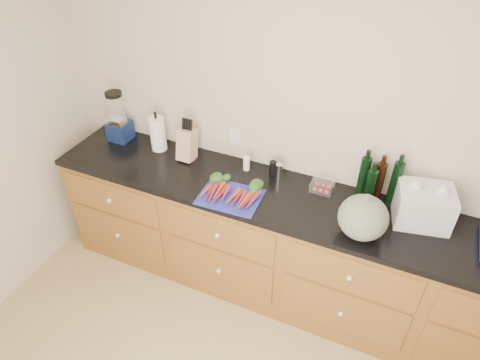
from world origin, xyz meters
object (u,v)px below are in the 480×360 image
at_px(squash, 363,217).
at_px(tomato_box, 322,186).
at_px(blender_appliance, 118,119).
at_px(paper_towel, 158,134).
at_px(carrots, 233,191).
at_px(cutting_board, 230,197).
at_px(knife_block, 187,144).

height_order(squash, tomato_box, squash).
xyz_separation_m(squash, blender_appliance, (-1.99, 0.31, 0.05)).
bearing_deg(paper_towel, carrots, -20.44).
relative_size(carrots, squash, 1.26).
relative_size(cutting_board, squash, 1.38).
bearing_deg(tomato_box, cutting_board, -148.50).
relative_size(cutting_board, knife_block, 1.71).
distance_m(cutting_board, knife_block, 0.59).
xyz_separation_m(paper_towel, tomato_box, (1.30, 0.01, -0.10)).
relative_size(cutting_board, tomato_box, 2.70).
bearing_deg(blender_appliance, tomato_box, 0.42).
bearing_deg(paper_towel, cutting_board, -22.78).
xyz_separation_m(cutting_board, tomato_box, (0.54, 0.33, 0.03)).
height_order(squash, knife_block, squash).
xyz_separation_m(carrots, paper_towel, (-0.76, 0.28, 0.10)).
bearing_deg(paper_towel, tomato_box, 0.44).
bearing_deg(carrots, paper_towel, 159.56).
xyz_separation_m(knife_block, tomato_box, (1.03, 0.03, -0.08)).
height_order(carrots, paper_towel, paper_towel).
bearing_deg(paper_towel, knife_block, -4.28).
distance_m(blender_appliance, tomato_box, 1.67).
bearing_deg(cutting_board, knife_block, 148.76).
bearing_deg(cutting_board, squash, 0.46).
relative_size(blender_appliance, tomato_box, 2.70).
xyz_separation_m(cutting_board, squash, (0.86, 0.01, 0.13)).
bearing_deg(squash, cutting_board, -179.54).
distance_m(paper_towel, knife_block, 0.27).
relative_size(blender_appliance, paper_towel, 1.52).
xyz_separation_m(carrots, blender_appliance, (-1.12, 0.28, 0.15)).
bearing_deg(paper_towel, blender_appliance, -179.65).
bearing_deg(blender_appliance, paper_towel, 0.35).
xyz_separation_m(cutting_board, carrots, (0.00, 0.04, 0.03)).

